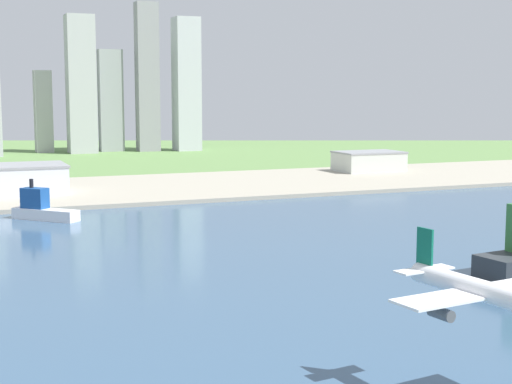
% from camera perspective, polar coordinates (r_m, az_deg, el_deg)
% --- Properties ---
extents(ground_plane, '(2400.00, 2400.00, 0.00)m').
position_cam_1_polar(ground_plane, '(303.03, -3.13, -4.21)').
color(ground_plane, '#61884A').
extents(water_bay, '(840.00, 360.00, 0.15)m').
position_cam_1_polar(water_bay, '(248.42, 1.41, -6.76)').
color(water_bay, '#385675').
rests_on(water_bay, ground).
extents(industrial_pier, '(840.00, 140.00, 2.50)m').
position_cam_1_polar(industrial_pier, '(484.25, -10.48, 0.17)').
color(industrial_pier, '#A49D8B').
rests_on(industrial_pier, ground).
extents(airplane_landing, '(37.54, 42.00, 13.46)m').
position_cam_1_polar(airplane_landing, '(149.98, 16.82, -7.19)').
color(airplane_landing, white).
extents(ferry_boat, '(30.00, 30.65, 19.51)m').
position_cam_1_polar(ferry_boat, '(383.48, -15.65, -1.18)').
color(ferry_boat, white).
rests_on(ferry_boat, water_bay).
extents(warehouse_main, '(69.60, 40.53, 17.09)m').
position_cam_1_polar(warehouse_main, '(467.41, -18.20, 0.88)').
color(warehouse_main, silver).
rests_on(warehouse_main, industrial_pier).
extents(warehouse_annex, '(48.79, 32.97, 14.95)m').
position_cam_1_polar(warehouse_annex, '(584.56, 8.38, 2.28)').
color(warehouse_annex, silver).
rests_on(warehouse_annex, industrial_pier).
extents(distant_skyline, '(324.69, 72.69, 155.27)m').
position_cam_1_polar(distant_skyline, '(805.66, -15.24, 7.27)').
color(distant_skyline, gray).
rests_on(distant_skyline, ground).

